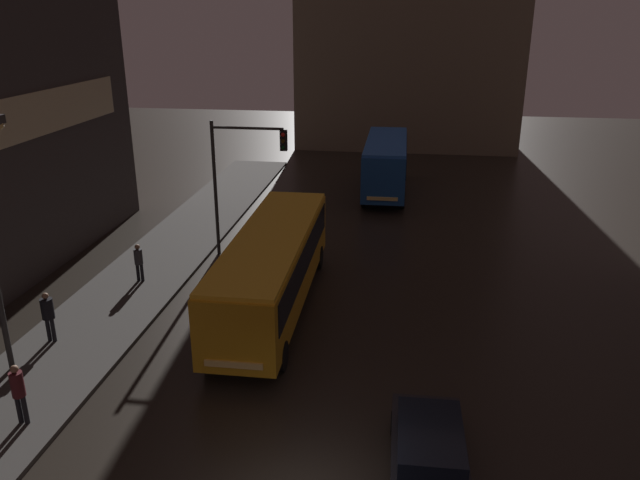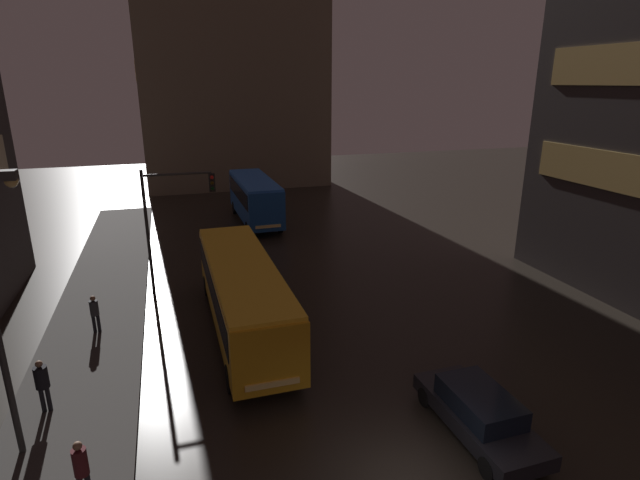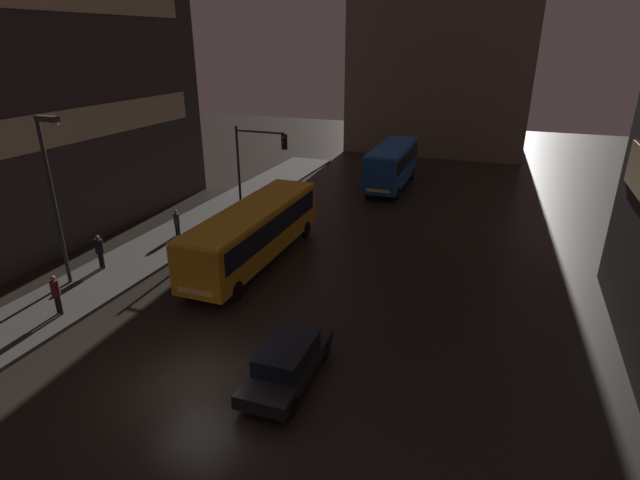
{
  "view_description": "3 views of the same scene",
  "coord_description": "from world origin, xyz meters",
  "px_view_note": "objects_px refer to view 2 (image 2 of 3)",
  "views": [
    {
      "loc": [
        2.1,
        -11.25,
        10.88
      ],
      "look_at": [
        -1.42,
        13.05,
        1.83
      ],
      "focal_mm": 35.0,
      "sensor_mm": 36.0,
      "label": 1
    },
    {
      "loc": [
        -5.39,
        -9.38,
        10.27
      ],
      "look_at": [
        1.7,
        13.75,
        2.58
      ],
      "focal_mm": 28.0,
      "sensor_mm": 36.0,
      "label": 2
    },
    {
      "loc": [
        9.21,
        -11.86,
        11.26
      ],
      "look_at": [
        0.78,
        10.48,
        1.63
      ],
      "focal_mm": 28.0,
      "sensor_mm": 36.0,
      "label": 3
    }
  ],
  "objects_px": {
    "bus_near": "(243,289)",
    "pedestrian_mid": "(42,381)",
    "bus_far": "(255,196)",
    "pedestrian_far": "(81,468)",
    "car_taxi": "(479,412)",
    "pedestrian_near": "(95,311)",
    "traffic_light_main": "(171,210)"
  },
  "relations": [
    {
      "from": "car_taxi",
      "to": "bus_far",
      "type": "bearing_deg",
      "value": -86.18
    },
    {
      "from": "pedestrian_mid",
      "to": "traffic_light_main",
      "type": "xyz_separation_m",
      "value": [
        4.35,
        9.15,
        3.04
      ]
    },
    {
      "from": "pedestrian_near",
      "to": "pedestrian_far",
      "type": "height_order",
      "value": "pedestrian_far"
    },
    {
      "from": "bus_far",
      "to": "pedestrian_far",
      "type": "bearing_deg",
      "value": 70.26
    },
    {
      "from": "bus_far",
      "to": "pedestrian_far",
      "type": "distance_m",
      "value": 26.82
    },
    {
      "from": "car_taxi",
      "to": "pedestrian_far",
      "type": "relative_size",
      "value": 2.62
    },
    {
      "from": "car_taxi",
      "to": "traffic_light_main",
      "type": "bearing_deg",
      "value": -60.15
    },
    {
      "from": "bus_far",
      "to": "traffic_light_main",
      "type": "relative_size",
      "value": 1.47
    },
    {
      "from": "bus_far",
      "to": "pedestrian_mid",
      "type": "height_order",
      "value": "bus_far"
    },
    {
      "from": "pedestrian_near",
      "to": "pedestrian_mid",
      "type": "xyz_separation_m",
      "value": [
        -0.93,
        -5.29,
        0.15
      ]
    },
    {
      "from": "bus_near",
      "to": "pedestrian_near",
      "type": "height_order",
      "value": "bus_near"
    },
    {
      "from": "car_taxi",
      "to": "pedestrian_mid",
      "type": "distance_m",
      "value": 13.63
    },
    {
      "from": "pedestrian_near",
      "to": "pedestrian_mid",
      "type": "relative_size",
      "value": 0.9
    },
    {
      "from": "bus_near",
      "to": "pedestrian_mid",
      "type": "distance_m",
      "value": 8.0
    },
    {
      "from": "traffic_light_main",
      "to": "bus_far",
      "type": "bearing_deg",
      "value": 62.56
    },
    {
      "from": "pedestrian_near",
      "to": "pedestrian_mid",
      "type": "bearing_deg",
      "value": -56.43
    },
    {
      "from": "bus_far",
      "to": "traffic_light_main",
      "type": "height_order",
      "value": "traffic_light_main"
    },
    {
      "from": "car_taxi",
      "to": "traffic_light_main",
      "type": "relative_size",
      "value": 0.76
    },
    {
      "from": "pedestrian_mid",
      "to": "car_taxi",
      "type": "bearing_deg",
      "value": 24.73
    },
    {
      "from": "bus_near",
      "to": "traffic_light_main",
      "type": "height_order",
      "value": "traffic_light_main"
    },
    {
      "from": "bus_near",
      "to": "car_taxi",
      "type": "height_order",
      "value": "bus_near"
    },
    {
      "from": "bus_far",
      "to": "pedestrian_mid",
      "type": "xyz_separation_m",
      "value": [
        -10.48,
        -20.96,
        -0.83
      ]
    },
    {
      "from": "car_taxi",
      "to": "pedestrian_near",
      "type": "relative_size",
      "value": 2.9
    },
    {
      "from": "traffic_light_main",
      "to": "pedestrian_far",
      "type": "bearing_deg",
      "value": -101.07
    },
    {
      "from": "traffic_light_main",
      "to": "bus_near",
      "type": "bearing_deg",
      "value": -63.57
    },
    {
      "from": "car_taxi",
      "to": "pedestrian_far",
      "type": "bearing_deg",
      "value": -3.43
    },
    {
      "from": "pedestrian_near",
      "to": "traffic_light_main",
      "type": "bearing_deg",
      "value": 92.0
    },
    {
      "from": "pedestrian_far",
      "to": "pedestrian_near",
      "type": "bearing_deg",
      "value": 117.26
    },
    {
      "from": "bus_near",
      "to": "traffic_light_main",
      "type": "bearing_deg",
      "value": -64.0
    },
    {
      "from": "pedestrian_mid",
      "to": "traffic_light_main",
      "type": "height_order",
      "value": "traffic_light_main"
    },
    {
      "from": "bus_near",
      "to": "pedestrian_far",
      "type": "bearing_deg",
      "value": 56.99
    },
    {
      "from": "bus_near",
      "to": "pedestrian_near",
      "type": "relative_size",
      "value": 6.97
    }
  ]
}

